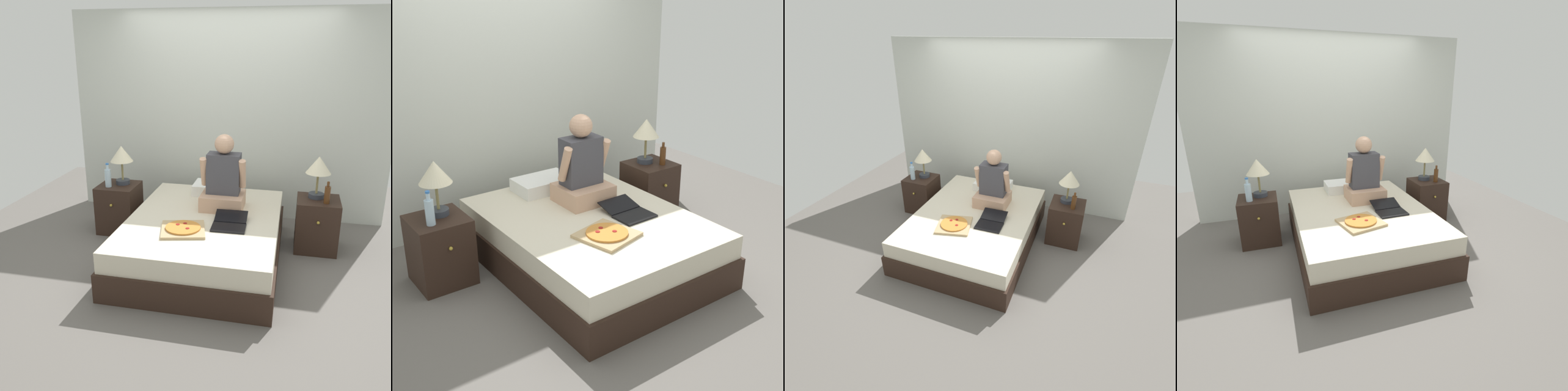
% 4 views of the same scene
% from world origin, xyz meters
% --- Properties ---
extents(ground_plane, '(5.89, 5.89, 0.00)m').
position_xyz_m(ground_plane, '(0.00, 0.00, 0.00)').
color(ground_plane, '#66605B').
extents(wall_back, '(3.89, 0.12, 2.50)m').
position_xyz_m(wall_back, '(0.00, 1.38, 1.25)').
color(wall_back, silver).
rests_on(wall_back, ground).
extents(bed, '(1.52, 2.04, 0.47)m').
position_xyz_m(bed, '(0.00, 0.00, 0.23)').
color(bed, black).
rests_on(bed, ground).
extents(nightstand_left, '(0.44, 0.47, 0.56)m').
position_xyz_m(nightstand_left, '(-1.12, 0.51, 0.28)').
color(nightstand_left, black).
rests_on(nightstand_left, ground).
extents(lamp_on_left_nightstand, '(0.26, 0.26, 0.45)m').
position_xyz_m(lamp_on_left_nightstand, '(-1.08, 0.56, 0.89)').
color(lamp_on_left_nightstand, '#333842').
rests_on(lamp_on_left_nightstand, nightstand_left).
extents(water_bottle, '(0.07, 0.07, 0.28)m').
position_xyz_m(water_bottle, '(-1.20, 0.42, 0.67)').
color(water_bottle, silver).
rests_on(water_bottle, nightstand_left).
extents(nightstand_right, '(0.44, 0.47, 0.56)m').
position_xyz_m(nightstand_right, '(1.12, 0.51, 0.28)').
color(nightstand_right, black).
rests_on(nightstand_right, ground).
extents(lamp_on_right_nightstand, '(0.26, 0.26, 0.45)m').
position_xyz_m(lamp_on_right_nightstand, '(1.09, 0.56, 0.89)').
color(lamp_on_right_nightstand, '#333842').
rests_on(lamp_on_right_nightstand, nightstand_right).
extents(beer_bottle, '(0.06, 0.06, 0.23)m').
position_xyz_m(beer_bottle, '(1.19, 0.41, 0.66)').
color(beer_bottle, '#512D14').
rests_on(beer_bottle, nightstand_right).
extents(pillow, '(0.52, 0.34, 0.12)m').
position_xyz_m(pillow, '(-0.01, 0.74, 0.53)').
color(pillow, white).
rests_on(pillow, bed).
extents(person_seated, '(0.47, 0.40, 0.78)m').
position_xyz_m(person_seated, '(0.14, 0.31, 0.75)').
color(person_seated, tan).
rests_on(person_seated, bed).
extents(laptop, '(0.33, 0.42, 0.07)m').
position_xyz_m(laptop, '(0.28, -0.16, 0.49)').
color(laptop, black).
rests_on(laptop, bed).
extents(pizza_box, '(0.48, 0.48, 0.05)m').
position_xyz_m(pizza_box, '(-0.12, -0.38, 0.48)').
color(pizza_box, tan).
rests_on(pizza_box, bed).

